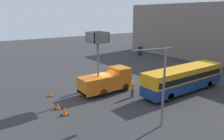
{
  "coord_description": "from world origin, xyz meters",
  "views": [
    {
      "loc": [
        21.25,
        -14.02,
        9.17
      ],
      "look_at": [
        0.85,
        0.39,
        2.63
      ],
      "focal_mm": 35.0,
      "sensor_mm": 36.0,
      "label": 1
    }
  ],
  "objects": [
    {
      "name": "traffic_light_pole",
      "position": [
        8.81,
        -0.83,
        4.4
      ],
      "size": [
        4.04,
        3.79,
        6.48
      ],
      "color": "slate",
      "rests_on": "ground_plane"
    },
    {
      "name": "utility_truck",
      "position": [
        0.85,
        -0.44,
        1.57
      ],
      "size": [
        2.33,
        6.24,
        7.19
      ],
      "color": "orange",
      "rests_on": "ground_plane"
    },
    {
      "name": "ground_plane",
      "position": [
        0.0,
        0.0,
        0.0
      ],
      "size": [
        120.0,
        120.0,
        0.0
      ],
      "primitive_type": "plane",
      "color": "#333335"
    },
    {
      "name": "traffic_cone_far_side",
      "position": [
        3.57,
        -6.9,
        0.35
      ],
      "size": [
        0.66,
        0.66,
        0.75
      ],
      "color": "black",
      "rests_on": "ground_plane"
    },
    {
      "name": "traffic_cone_near_truck",
      "position": [
        -1.74,
        -6.35,
        0.29
      ],
      "size": [
        0.54,
        0.54,
        0.61
      ],
      "color": "black",
      "rests_on": "ground_plane"
    },
    {
      "name": "city_bus",
      "position": [
        6.0,
        7.14,
        1.77
      ],
      "size": [
        2.54,
        11.68,
        3.01
      ],
      "rotation": [
        0.0,
        0.0,
        1.78
      ],
      "color": "navy",
      "rests_on": "ground_plane"
    },
    {
      "name": "road_worker_near_truck",
      "position": [
        -0.88,
        -3.26,
        0.95
      ],
      "size": [
        0.38,
        0.38,
        1.88
      ],
      "rotation": [
        0.0,
        0.0,
        5.3
      ],
      "color": "navy",
      "rests_on": "ground_plane"
    },
    {
      "name": "traffic_cone_mid_road",
      "position": [
        2.01,
        -6.94,
        0.32
      ],
      "size": [
        0.59,
        0.59,
        0.68
      ],
      "color": "black",
      "rests_on": "ground_plane"
    },
    {
      "name": "road_worker_directing",
      "position": [
        3.78,
        1.1,
        0.98
      ],
      "size": [
        0.38,
        0.38,
        1.93
      ],
      "rotation": [
        0.0,
        0.0,
        3.92
      ],
      "color": "navy",
      "rests_on": "ground_plane"
    }
  ]
}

